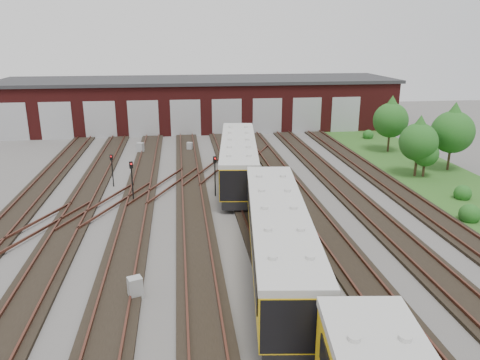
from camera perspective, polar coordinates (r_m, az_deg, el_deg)
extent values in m
plane|color=#474442|center=(25.45, -0.44, -10.31)|extent=(120.00, 120.00, 0.00)
cube|color=black|center=(26.29, -23.03, -10.64)|extent=(2.40, 70.00, 0.18)
cube|color=#512B20|center=(26.42, -24.59, -10.30)|extent=(0.10, 70.00, 0.15)
cube|color=#512B20|center=(26.02, -21.53, -10.33)|extent=(0.10, 70.00, 0.15)
cube|color=black|center=(25.47, -14.20, -10.63)|extent=(2.40, 70.00, 0.18)
cube|color=#512B20|center=(25.50, -15.85, -10.32)|extent=(0.10, 70.00, 0.15)
cube|color=#512B20|center=(25.31, -12.59, -10.27)|extent=(0.10, 70.00, 0.15)
cube|color=black|center=(25.27, -5.02, -10.36)|extent=(2.40, 70.00, 0.18)
cube|color=#512B20|center=(25.18, -6.68, -10.10)|extent=(0.10, 70.00, 0.15)
cube|color=#512B20|center=(25.22, -3.38, -9.96)|extent=(0.10, 70.00, 0.15)
cube|color=black|center=(25.70, 4.06, -9.84)|extent=(2.40, 70.00, 0.18)
cube|color=#512B20|center=(25.50, 2.46, -9.62)|extent=(0.10, 70.00, 0.15)
cube|color=#512B20|center=(25.76, 5.65, -9.40)|extent=(0.10, 70.00, 0.15)
cube|color=black|center=(26.72, 12.61, -9.13)|extent=(2.40, 70.00, 0.18)
cube|color=#512B20|center=(26.43, 11.15, -8.95)|extent=(0.10, 70.00, 0.15)
cube|color=#512B20|center=(26.89, 14.08, -8.67)|extent=(0.10, 70.00, 0.15)
cube|color=black|center=(28.28, 20.33, -8.31)|extent=(2.40, 70.00, 0.18)
cube|color=#512B20|center=(27.90, 19.05, -8.15)|extent=(0.10, 70.00, 0.15)
cube|color=#512B20|center=(28.55, 21.66, -7.85)|extent=(0.10, 70.00, 0.15)
cube|color=black|center=(30.29, 27.12, -7.46)|extent=(2.40, 70.00, 0.18)
cube|color=#512B20|center=(29.84, 26.01, -7.32)|extent=(0.10, 70.00, 0.15)
cube|color=#512B20|center=(34.78, -15.73, -2.76)|extent=(5.40, 9.62, 0.15)
cube|color=#512B20|center=(38.19, -8.99, -0.52)|extent=(5.40, 9.62, 0.15)
cube|color=#512B20|center=(42.09, -3.43, 1.34)|extent=(5.40, 9.62, 0.15)
cube|color=#512B20|center=(32.01, -23.81, -5.39)|extent=(5.40, 9.62, 0.15)
cube|color=#512B20|center=(46.35, 1.16, 2.86)|extent=(5.40, 9.62, 0.15)
cube|color=#4B1312|center=(63.06, -4.94, 9.20)|extent=(50.00, 12.00, 6.00)
cube|color=#2A2A2C|center=(62.70, -5.01, 12.05)|extent=(51.00, 12.50, 0.40)
cube|color=#A8AAAE|center=(60.34, -26.12, 6.38)|extent=(3.60, 0.12, 4.40)
cube|color=#A8AAAE|center=(58.93, -21.49, 6.72)|extent=(3.60, 0.12, 4.40)
cube|color=#A8AAAE|center=(57.93, -16.66, 7.03)|extent=(3.60, 0.12, 4.40)
cube|color=#A8AAAE|center=(57.34, -11.69, 7.29)|extent=(3.60, 0.12, 4.40)
cube|color=#A8AAAE|center=(57.18, -6.65, 7.51)|extent=(3.60, 0.12, 4.40)
cube|color=#A8AAAE|center=(57.47, -1.62, 7.66)|extent=(3.60, 0.12, 4.40)
cube|color=#A8AAAE|center=(58.18, 3.33, 7.76)|extent=(3.60, 0.12, 4.40)
cube|color=#A8AAAE|center=(59.30, 8.13, 7.80)|extent=(3.60, 0.12, 4.40)
cube|color=#A8AAAE|center=(60.82, 12.72, 7.78)|extent=(3.60, 0.12, 4.40)
cube|color=#2A4F1A|center=(40.73, 25.23, -1.21)|extent=(8.00, 55.00, 0.05)
cube|color=black|center=(24.47, 4.61, -9.87)|extent=(4.22, 15.68, 0.62)
cube|color=#E1BD0C|center=(23.85, 4.69, -6.78)|extent=(4.53, 15.72, 2.27)
cube|color=#B8B8B3|center=(23.35, 4.77, -3.88)|extent=(4.63, 15.73, 0.31)
cube|color=black|center=(23.66, 1.39, -6.24)|extent=(1.70, 13.55, 0.88)
cube|color=black|center=(23.91, 7.98, -6.16)|extent=(1.70, 13.55, 0.88)
cube|color=black|center=(39.19, -0.19, 0.75)|extent=(4.22, 15.68, 0.62)
cube|color=#E1BD0C|center=(38.80, -0.19, 2.80)|extent=(4.53, 15.72, 2.27)
cube|color=#B8B8B3|center=(38.50, -0.19, 4.66)|extent=(4.63, 15.73, 0.31)
cube|color=black|center=(38.75, -2.21, 3.16)|extent=(1.70, 13.55, 0.88)
cube|color=black|center=(38.77, 1.83, 3.17)|extent=(1.70, 13.55, 0.88)
cylinder|color=black|center=(34.72, -12.97, -0.71)|extent=(0.10, 0.10, 2.66)
cube|color=black|center=(34.28, -13.14, 1.80)|extent=(0.28, 0.21, 0.50)
sphere|color=red|center=(34.16, -13.17, 1.91)|extent=(0.12, 0.12, 0.12)
cylinder|color=black|center=(39.06, -15.26, 0.78)|extent=(0.09, 0.09, 2.22)
cube|color=black|center=(38.71, -15.42, 2.68)|extent=(0.24, 0.16, 0.45)
sphere|color=red|center=(38.61, -15.44, 2.77)|extent=(0.11, 0.11, 0.11)
cylinder|color=black|center=(35.41, -3.06, 0.06)|extent=(0.10, 0.10, 2.64)
cube|color=black|center=(34.98, -3.10, 2.50)|extent=(0.27, 0.20, 0.48)
sphere|color=red|center=(34.86, -3.09, 2.62)|extent=(0.12, 0.12, 0.12)
cylinder|color=black|center=(28.95, 1.81, -3.76)|extent=(0.10, 0.10, 2.80)
cube|color=black|center=(28.40, 1.84, -0.66)|extent=(0.27, 0.20, 0.48)
sphere|color=red|center=(28.28, 1.88, -0.54)|extent=(0.12, 0.12, 0.12)
cube|color=#95989A|center=(49.74, -12.05, 3.83)|extent=(0.82, 0.77, 1.10)
cube|color=#95989A|center=(22.84, -12.65, -12.70)|extent=(0.78, 0.72, 1.06)
cube|color=#95989A|center=(50.04, -6.16, 4.08)|extent=(0.65, 0.59, 0.90)
cube|color=#95989A|center=(46.59, 0.17, 3.31)|extent=(0.68, 0.58, 1.09)
cylinder|color=#362718|center=(51.52, 17.64, 4.28)|extent=(0.22, 0.22, 1.84)
sphere|color=#164D16|center=(51.06, 17.89, 6.95)|extent=(3.57, 3.57, 3.57)
cone|color=#164D16|center=(50.86, 18.02, 8.36)|extent=(3.06, 3.06, 2.55)
cylinder|color=#362718|center=(43.23, 20.61, 1.47)|extent=(0.23, 0.23, 1.67)
sphere|color=#164D16|center=(42.72, 20.93, 4.35)|extent=(3.25, 3.25, 3.25)
cone|color=#164D16|center=(42.50, 21.09, 5.87)|extent=(2.79, 2.79, 2.32)
cylinder|color=#362718|center=(46.31, 24.08, 2.23)|extent=(0.21, 0.21, 1.93)
sphere|color=#164D16|center=(45.78, 24.47, 5.34)|extent=(3.75, 3.75, 3.75)
cone|color=#164D16|center=(45.56, 24.68, 6.99)|extent=(3.22, 3.22, 2.68)
cylinder|color=#362718|center=(43.40, 21.46, 1.07)|extent=(0.21, 0.21, 1.14)
sphere|color=#164D16|center=(43.03, 21.68, 3.00)|extent=(2.21, 2.21, 2.21)
cone|color=#164D16|center=(42.86, 21.80, 4.03)|extent=(1.89, 1.89, 1.58)
sphere|color=#164D16|center=(34.31, 26.24, -3.45)|extent=(1.38, 1.38, 1.38)
sphere|color=#164D16|center=(38.69, 25.54, -1.21)|extent=(1.28, 1.28, 1.28)
sphere|color=#164D16|center=(57.65, 15.37, 5.49)|extent=(1.25, 1.25, 1.25)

